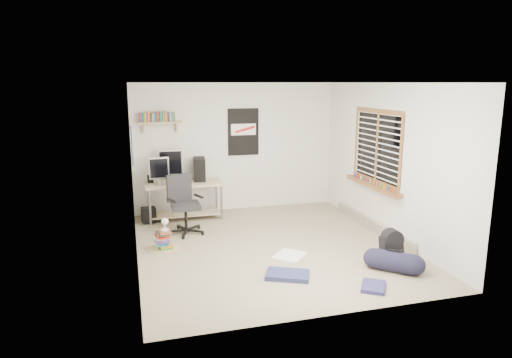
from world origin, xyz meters
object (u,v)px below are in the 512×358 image
object	(u,v)px
backpack	(391,250)
duffel_bag	(394,262)
book_stack	(164,240)
desk	(185,200)
office_chair	(185,205)

from	to	relation	value
backpack	duffel_bag	size ratio (longest dim) A/B	0.71
backpack	book_stack	world-z (taller)	backpack
desk	duffel_bag	bearing A→B (deg)	-60.48
backpack	desk	bearing A→B (deg)	133.61
office_chair	backpack	world-z (taller)	office_chair
office_chair	duffel_bag	distance (m)	3.45
duffel_bag	desk	bearing A→B (deg)	170.74
office_chair	duffel_bag	size ratio (longest dim) A/B	1.81
backpack	book_stack	xyz separation A→B (m)	(-3.04, 1.44, -0.05)
duffel_bag	book_stack	world-z (taller)	duffel_bag
duffel_bag	book_stack	distance (m)	3.37
office_chair	book_stack	xyz separation A→B (m)	(-0.42, -0.66, -0.34)
duffel_bag	book_stack	size ratio (longest dim) A/B	1.22
desk	duffel_bag	xyz separation A→B (m)	(2.40, -3.23, -0.22)
backpack	duffel_bag	distance (m)	0.29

